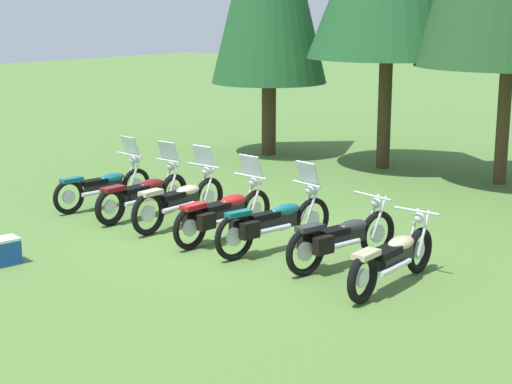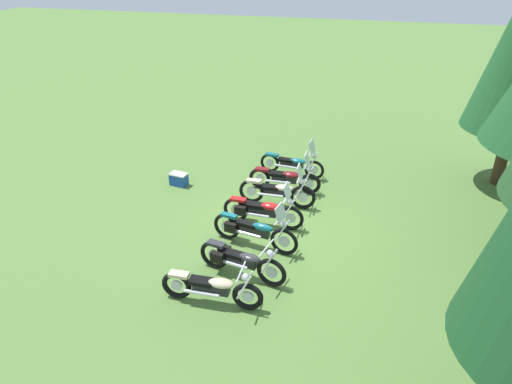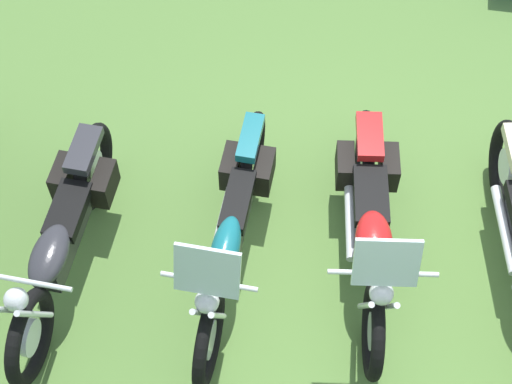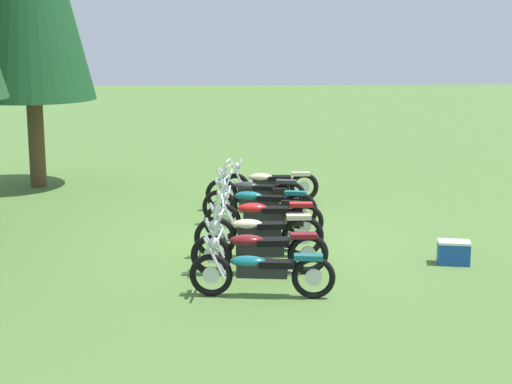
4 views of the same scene
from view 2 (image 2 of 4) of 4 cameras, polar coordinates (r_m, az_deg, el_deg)
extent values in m
plane|color=#547A38|center=(13.37, 1.26, -4.08)|extent=(80.00, 80.00, 0.00)
torus|color=black|center=(15.92, 7.01, 2.64)|extent=(0.17, 0.68, 0.67)
cylinder|color=silver|center=(15.92, 7.01, 2.64)|extent=(0.08, 0.26, 0.26)
torus|color=black|center=(16.32, 1.66, 3.51)|extent=(0.17, 0.68, 0.67)
cylinder|color=silver|center=(16.32, 1.66, 3.51)|extent=(0.08, 0.26, 0.26)
cube|color=black|center=(16.06, 4.31, 3.40)|extent=(0.28, 0.80, 0.22)
ellipsoid|color=#14606B|center=(15.95, 5.07, 3.72)|extent=(0.30, 0.58, 0.17)
cube|color=black|center=(16.08, 3.59, 3.86)|extent=(0.28, 0.54, 0.10)
cube|color=#14606B|center=(16.17, 1.94, 4.50)|extent=(0.23, 0.46, 0.08)
cylinder|color=silver|center=(15.87, 6.93, 3.75)|extent=(0.08, 0.34, 0.65)
cylinder|color=silver|center=(15.74, 6.79, 3.55)|extent=(0.08, 0.34, 0.65)
cylinder|color=silver|center=(15.69, 6.65, 4.82)|extent=(0.77, 0.12, 0.04)
sphere|color=silver|center=(15.72, 6.94, 4.36)|extent=(0.19, 0.19, 0.17)
cylinder|color=silver|center=(16.03, 3.58, 3.07)|extent=(0.17, 0.78, 0.08)
cube|color=silver|center=(15.62, 6.75, 5.41)|extent=(0.45, 0.20, 0.39)
torus|color=black|center=(14.97, 6.47, 0.99)|extent=(0.12, 0.70, 0.69)
cylinder|color=silver|center=(14.97, 6.47, 0.99)|extent=(0.05, 0.26, 0.26)
torus|color=black|center=(15.23, 0.44, 1.68)|extent=(0.12, 0.70, 0.69)
cylinder|color=silver|center=(15.23, 0.44, 1.68)|extent=(0.05, 0.26, 0.26)
cube|color=black|center=(15.03, 3.44, 1.70)|extent=(0.24, 0.80, 0.24)
ellipsoid|color=maroon|center=(14.93, 4.29, 2.10)|extent=(0.30, 0.57, 0.18)
cube|color=black|center=(15.02, 2.62, 2.18)|extent=(0.28, 0.54, 0.10)
cube|color=maroon|center=(15.07, 0.74, 2.73)|extent=(0.22, 0.44, 0.08)
cylinder|color=silver|center=(14.92, 6.35, 2.18)|extent=(0.05, 0.34, 0.65)
cylinder|color=silver|center=(14.76, 6.25, 1.89)|extent=(0.05, 0.34, 0.65)
cylinder|color=silver|center=(14.71, 6.06, 3.25)|extent=(0.61, 0.04, 0.04)
sphere|color=silver|center=(14.75, 6.38, 2.79)|extent=(0.17, 0.17, 0.17)
cylinder|color=silver|center=(14.97, 2.65, 1.24)|extent=(0.09, 0.80, 0.08)
cube|color=silver|center=(14.63, 6.17, 3.89)|extent=(0.44, 0.16, 0.39)
torus|color=black|center=(14.09, 5.64, -0.62)|extent=(0.12, 0.77, 0.76)
cylinder|color=silver|center=(14.09, 5.64, -0.62)|extent=(0.06, 0.30, 0.30)
torus|color=black|center=(14.35, -0.56, 0.09)|extent=(0.12, 0.77, 0.76)
cylinder|color=silver|center=(14.35, -0.56, 0.09)|extent=(0.06, 0.30, 0.30)
cube|color=black|center=(14.15, 2.52, 0.10)|extent=(0.23, 0.78, 0.23)
ellipsoid|color=beige|center=(14.05, 3.39, 0.50)|extent=(0.28, 0.56, 0.18)
cube|color=black|center=(14.14, 1.67, 0.59)|extent=(0.26, 0.52, 0.10)
cube|color=beige|center=(14.17, -0.25, 1.34)|extent=(0.21, 0.44, 0.08)
cylinder|color=silver|center=(14.03, 5.50, 0.63)|extent=(0.05, 0.34, 0.65)
cylinder|color=silver|center=(13.89, 5.40, 0.33)|extent=(0.05, 0.34, 0.65)
cylinder|color=silver|center=(13.82, 5.18, 1.75)|extent=(0.77, 0.05, 0.04)
sphere|color=silver|center=(13.86, 5.53, 1.27)|extent=(0.17, 0.17, 0.17)
cylinder|color=silver|center=(14.10, 1.72, -0.37)|extent=(0.09, 0.78, 0.08)
cube|color=silver|center=(13.74, 5.30, 2.42)|extent=(0.44, 0.16, 0.39)
torus|color=black|center=(13.05, 4.20, -3.16)|extent=(0.13, 0.73, 0.73)
cylinder|color=silver|center=(13.05, 4.20, -3.16)|extent=(0.06, 0.28, 0.28)
torus|color=black|center=(13.43, -2.45, -2.13)|extent=(0.13, 0.73, 0.73)
cylinder|color=silver|center=(13.43, -2.45, -2.13)|extent=(0.06, 0.28, 0.28)
cube|color=black|center=(13.16, 0.83, -2.21)|extent=(0.26, 0.80, 0.26)
ellipsoid|color=#B21919|center=(13.03, 1.76, -1.75)|extent=(0.30, 0.57, 0.20)
cube|color=black|center=(13.15, -0.09, -1.58)|extent=(0.28, 0.54, 0.10)
cube|color=#B21919|center=(13.24, -2.16, -0.90)|extent=(0.22, 0.45, 0.08)
cylinder|color=silver|center=(12.99, 4.07, -1.81)|extent=(0.06, 0.34, 0.65)
cylinder|color=silver|center=(12.84, 3.89, -2.17)|extent=(0.06, 0.34, 0.65)
cylinder|color=silver|center=(12.76, 3.68, -0.63)|extent=(0.75, 0.07, 0.04)
sphere|color=silver|center=(12.80, 4.06, -1.15)|extent=(0.18, 0.18, 0.17)
cylinder|color=silver|center=(13.14, -0.09, -2.75)|extent=(0.11, 0.79, 0.08)
cube|color=silver|center=(12.67, 3.80, 0.08)|extent=(0.45, 0.17, 0.39)
cube|color=black|center=(13.47, -1.41, -1.52)|extent=(0.15, 0.33, 0.26)
cube|color=black|center=(13.18, -1.89, -2.26)|extent=(0.15, 0.33, 0.26)
torus|color=black|center=(12.05, 3.39, -5.99)|extent=(0.24, 0.76, 0.75)
cylinder|color=silver|center=(12.05, 3.39, -5.99)|extent=(0.11, 0.30, 0.30)
torus|color=black|center=(12.66, -3.56, -4.15)|extent=(0.24, 0.76, 0.75)
cylinder|color=silver|center=(12.66, -3.56, -4.15)|extent=(0.11, 0.30, 0.30)
cube|color=black|center=(12.27, -0.17, -4.62)|extent=(0.32, 0.84, 0.25)
ellipsoid|color=#14606B|center=(12.10, 0.80, -4.26)|extent=(0.32, 0.61, 0.19)
cube|color=black|center=(12.29, -1.13, -3.88)|extent=(0.30, 0.58, 0.10)
cube|color=#14606B|center=(12.44, -3.28, -2.83)|extent=(0.24, 0.46, 0.08)
cylinder|color=silver|center=(11.95, 3.28, -4.58)|extent=(0.11, 0.34, 0.65)
cylinder|color=silver|center=(11.85, 3.04, -4.88)|extent=(0.11, 0.34, 0.65)
cylinder|color=silver|center=(11.75, 2.85, -3.25)|extent=(0.66, 0.16, 0.04)
sphere|color=silver|center=(11.78, 3.24, -3.85)|extent=(0.20, 0.20, 0.17)
cylinder|color=silver|center=(12.31, -1.16, -5.01)|extent=(0.24, 0.82, 0.08)
cube|color=silver|center=(11.65, 2.96, -2.52)|extent=(0.46, 0.23, 0.39)
cube|color=black|center=(12.62, -2.48, -3.69)|extent=(0.20, 0.34, 0.26)
cube|color=black|center=(12.42, -3.06, -4.27)|extent=(0.20, 0.34, 0.26)
torus|color=black|center=(11.03, 1.87, -9.64)|extent=(0.25, 0.75, 0.74)
cylinder|color=silver|center=(11.03, 1.87, -9.64)|extent=(0.11, 0.29, 0.29)
torus|color=black|center=(11.62, -5.09, -7.55)|extent=(0.25, 0.75, 0.74)
cylinder|color=silver|center=(11.62, -5.09, -7.55)|extent=(0.11, 0.29, 0.29)
cube|color=black|center=(11.24, -1.72, -8.18)|extent=(0.36, 0.79, 0.22)
ellipsoid|color=#2D2D33|center=(11.08, -0.76, -7.91)|extent=(0.37, 0.58, 0.17)
cube|color=black|center=(11.26, -2.69, -7.47)|extent=(0.35, 0.55, 0.10)
cube|color=#2D2D33|center=(11.38, -4.82, -6.23)|extent=(0.28, 0.47, 0.08)
cylinder|color=silver|center=(10.93, 1.78, -8.09)|extent=(0.11, 0.34, 0.65)
cylinder|color=silver|center=(10.81, 1.42, -8.54)|extent=(0.11, 0.34, 0.65)
cylinder|color=silver|center=(10.70, 1.23, -6.74)|extent=(0.77, 0.19, 0.04)
sphere|color=silver|center=(10.74, 1.66, -7.39)|extent=(0.20, 0.20, 0.17)
cylinder|color=silver|center=(11.26, -2.81, -8.63)|extent=(0.23, 0.76, 0.08)
cube|color=black|center=(11.59, -3.83, -6.98)|extent=(0.20, 0.34, 0.26)
cube|color=black|center=(11.35, -4.68, -7.85)|extent=(0.20, 0.34, 0.26)
torus|color=black|center=(10.42, -1.00, -12.45)|extent=(0.14, 0.69, 0.69)
cylinder|color=silver|center=(10.42, -1.00, -12.45)|extent=(0.06, 0.26, 0.26)
torus|color=black|center=(10.85, -9.51, -11.00)|extent=(0.14, 0.69, 0.69)
cylinder|color=silver|center=(10.85, -9.51, -11.00)|extent=(0.06, 0.26, 0.26)
cube|color=black|center=(10.54, -5.38, -11.30)|extent=(0.25, 0.81, 0.24)
ellipsoid|color=beige|center=(10.39, -4.23, -10.87)|extent=(0.31, 0.58, 0.19)
cube|color=black|center=(10.53, -6.59, -10.61)|extent=(0.28, 0.54, 0.10)
cube|color=beige|center=(10.63, -9.24, -9.75)|extent=(0.22, 0.45, 0.08)
cylinder|color=silver|center=(10.30, -1.23, -10.83)|extent=(0.05, 0.34, 0.65)
cylinder|color=silver|center=(10.17, -1.48, -11.43)|extent=(0.05, 0.34, 0.65)
cylinder|color=silver|center=(10.05, -1.82, -9.57)|extent=(0.73, 0.05, 0.04)
sphere|color=silver|center=(10.10, -1.31, -10.18)|extent=(0.17, 0.17, 0.17)
cylinder|color=silver|center=(10.54, -6.56, -11.98)|extent=(0.10, 0.81, 0.08)
cylinder|color=#42301E|center=(17.22, 27.49, 3.82)|extent=(0.38, 0.38, 1.92)
cube|color=#19479E|center=(15.68, -9.25, 1.46)|extent=(0.43, 0.59, 0.38)
cube|color=silver|center=(15.59, -9.30, 2.14)|extent=(0.43, 0.61, 0.04)
camera|label=1|loc=(13.26, -62.53, -1.58)|focal=57.33mm
camera|label=3|loc=(10.22, 19.59, 20.75)|focal=59.68mm
camera|label=4|loc=(26.51, 10.98, 21.14)|focal=56.90mm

